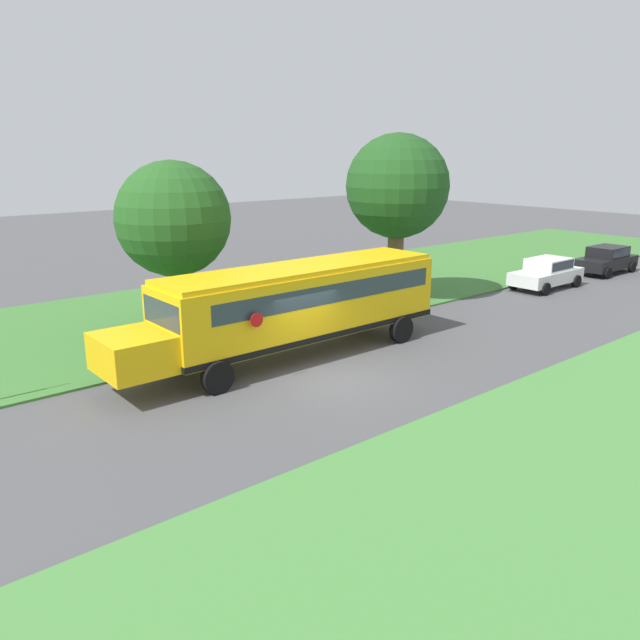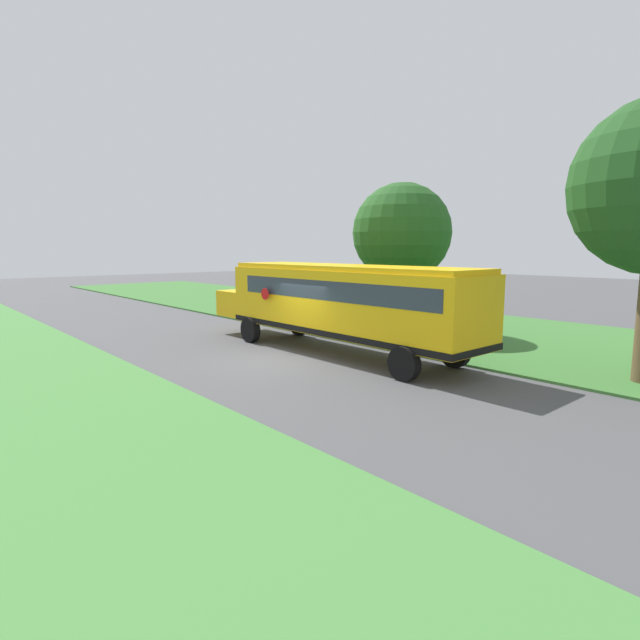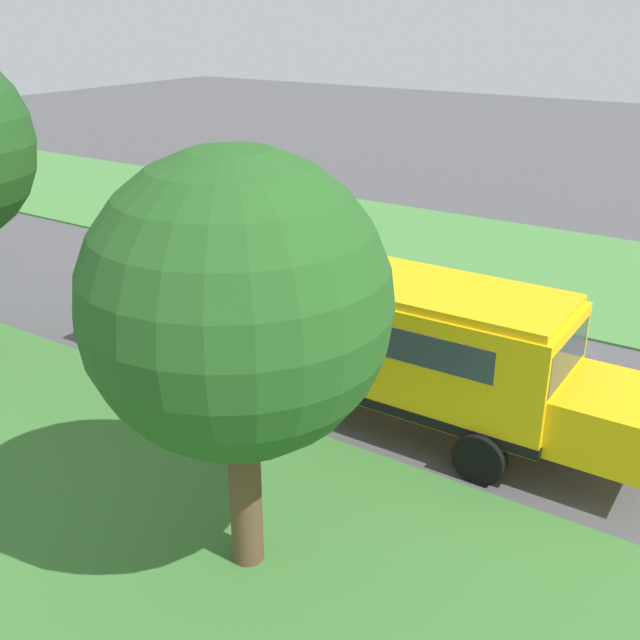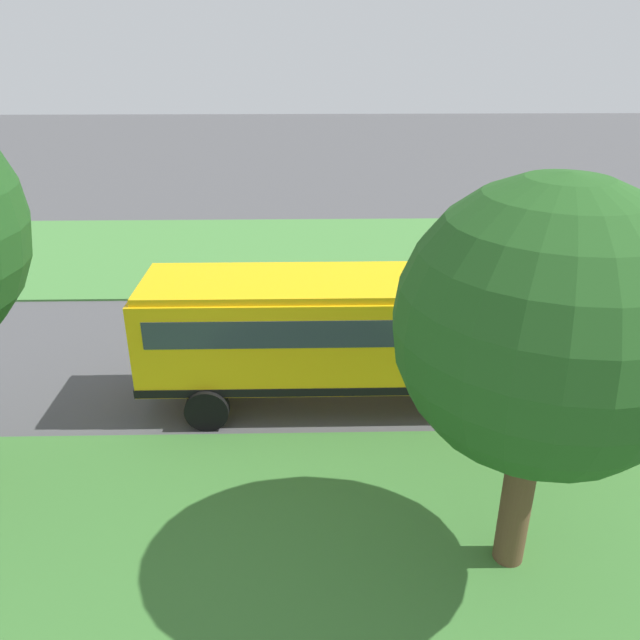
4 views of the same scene
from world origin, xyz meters
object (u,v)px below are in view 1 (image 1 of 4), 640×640
car_white_nearest (547,272)px  oak_tree_beside_bus (172,221)px  school_bus (296,302)px  oak_tree_roadside_mid (398,187)px  car_black_middle (606,258)px

car_white_nearest → oak_tree_beside_bus: size_ratio=0.67×
school_bus → oak_tree_roadside_mid: 9.89m
car_black_middle → oak_tree_beside_bus: size_ratio=0.67×
car_white_nearest → oak_tree_beside_bus: (-5.00, -18.46, 3.47)m
school_bus → oak_tree_roadside_mid: size_ratio=1.61×
school_bus → car_black_middle: (-0.40, 23.10, -1.05)m
car_white_nearest → oak_tree_roadside_mid: size_ratio=0.57×
oak_tree_beside_bus → oak_tree_roadside_mid: 10.56m
school_bus → oak_tree_beside_bus: bearing=-162.2°
car_white_nearest → car_black_middle: bearing=90.0°
car_white_nearest → oak_tree_beside_bus: oak_tree_beside_bus is taller
school_bus → car_white_nearest: size_ratio=2.82×
car_white_nearest → school_bus: bearing=-88.6°
school_bus → oak_tree_beside_bus: size_ratio=1.88×
school_bus → car_white_nearest: school_bus is taller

